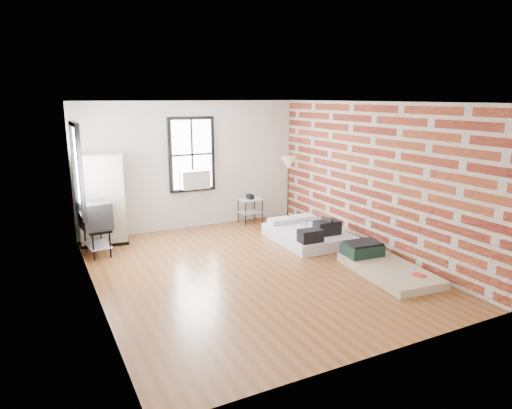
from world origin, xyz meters
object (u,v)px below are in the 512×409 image
mattress_bare (382,265)px  side_table (250,204)px  tv_stand (96,217)px  wardrobe (102,200)px  floor_lamp (288,167)px  mattress_main (308,234)px

mattress_bare → side_table: (-0.64, 3.76, 0.34)m
side_table → tv_stand: 3.60m
wardrobe → floor_lamp: (4.07, -0.35, 0.44)m
mattress_bare → wardrobe: bearing=142.3°
wardrobe → tv_stand: wardrobe is taller
mattress_main → mattress_bare: mattress_main is taller
wardrobe → tv_stand: 0.70m
tv_stand → mattress_main: bearing=-21.9°
floor_lamp → mattress_main: bearing=-103.2°
mattress_main → side_table: size_ratio=2.65×
side_table → tv_stand: (-3.52, -0.71, 0.27)m
mattress_main → side_table: 1.87m
mattress_bare → side_table: 3.83m
mattress_bare → floor_lamp: (0.12, 3.34, 1.22)m
mattress_main → floor_lamp: size_ratio=1.14×
mattress_main → tv_stand: bearing=166.9°
mattress_bare → tv_stand: size_ratio=1.82×
side_table → tv_stand: tv_stand is taller
mattress_main → side_table: bearing=106.1°
mattress_main → mattress_bare: bearing=-82.0°
mattress_bare → tv_stand: 5.19m
mattress_bare → mattress_main: bearing=101.2°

